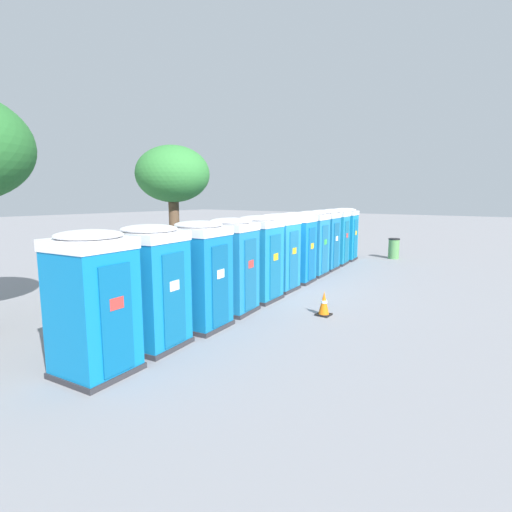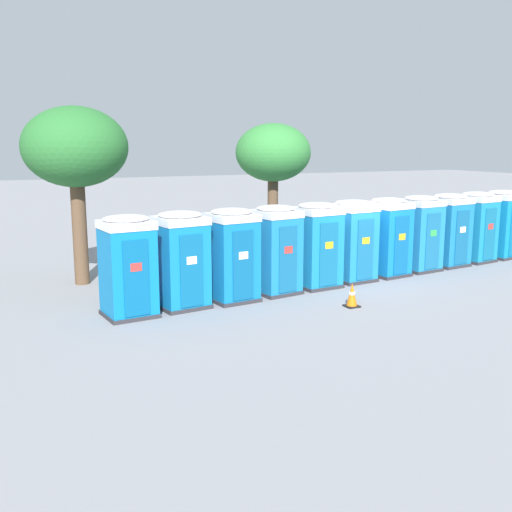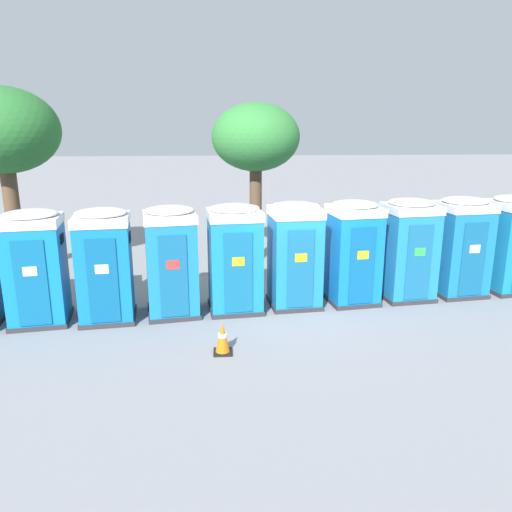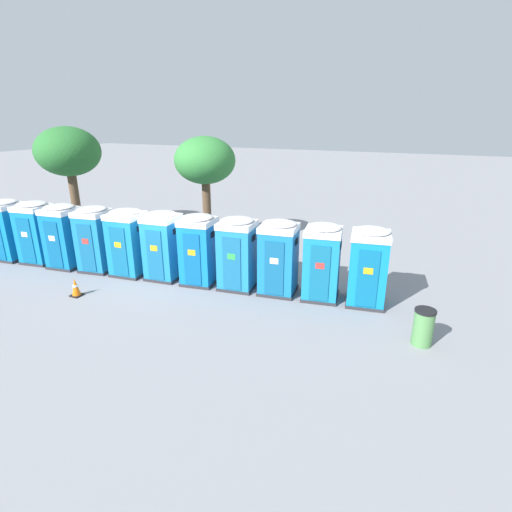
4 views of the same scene
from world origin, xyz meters
name	(u,v)px [view 1 (image 1 of 4)]	position (x,y,z in m)	size (l,w,h in m)	color
ground_plane	(273,289)	(0.00, 0.00, 0.00)	(120.00, 120.00, 0.00)	gray
portapotty_0	(93,303)	(-7.24, -1.10, 1.28)	(1.33, 1.32, 2.54)	#2D2D33
portapotty_1	(152,286)	(-5.79, -0.87, 1.28)	(1.39, 1.36, 2.54)	#2D2D33
portapotty_2	(200,274)	(-4.33, -0.81, 1.28)	(1.34, 1.33, 2.54)	#2D2D33
portapotty_3	(231,265)	(-2.88, -0.57, 1.28)	(1.35, 1.37, 2.54)	#2D2D33
portapotty_4	(258,258)	(-1.42, -0.41, 1.28)	(1.35, 1.32, 2.54)	#2D2D33
portapotty_5	(278,252)	(0.02, -0.18, 1.28)	(1.30, 1.31, 2.54)	#2D2D33
portapotty_6	(297,247)	(1.48, -0.04, 1.28)	(1.32, 1.35, 2.54)	#2D2D33
portapotty_7	(311,243)	(2.93, 0.15, 1.28)	(1.35, 1.33, 2.54)	#2D2D33
portapotty_8	(323,239)	(4.38, 0.35, 1.28)	(1.37, 1.34, 2.54)	#2D2D33
portapotty_9	(334,236)	(5.84, 0.52, 1.28)	(1.35, 1.37, 2.54)	#2D2D33
portapotty_10	(344,234)	(7.29, 0.69, 1.28)	(1.37, 1.37, 2.54)	#2D2D33
street_tree_1	(173,176)	(-0.62, 4.07, 3.85)	(2.72, 2.72, 4.96)	brown
trash_can	(394,248)	(9.10, -1.21, 0.51)	(0.55, 0.55, 1.02)	#518C4C
traffic_cone	(324,304)	(-1.74, -2.76, 0.31)	(0.36, 0.36, 0.64)	black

